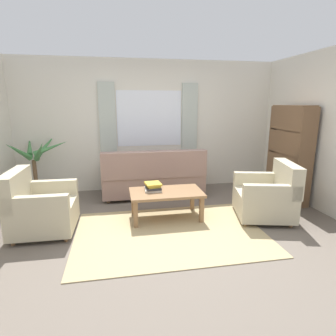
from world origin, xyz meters
TOP-DOWN VIEW (x-y plane):
  - ground_plane at (0.00, 0.00)m, footprint 6.24×6.24m
  - wall_back at (0.00, 2.26)m, footprint 5.32×0.12m
  - window_with_curtains at (0.00, 2.18)m, footprint 1.98×0.07m
  - area_rug at (0.00, 0.00)m, footprint 2.56×1.80m
  - couch at (-0.01, 1.62)m, footprint 1.90×0.82m
  - armchair_left at (-1.76, 0.38)m, footprint 0.83×0.85m
  - armchair_right at (1.59, 0.25)m, footprint 1.00×1.01m
  - coffee_table at (0.04, 0.52)m, footprint 1.10×0.64m
  - book_stack_on_table at (-0.15, 0.60)m, footprint 0.26×0.30m
  - potted_plant at (-2.13, 1.79)m, footprint 1.08×1.11m
  - bookshelf at (2.35, 0.96)m, footprint 0.30×0.94m

SIDE VIEW (x-z plane):
  - ground_plane at x=0.00m, z-range 0.00..0.00m
  - area_rug at x=0.00m, z-range 0.00..0.01m
  - armchair_left at x=-1.76m, z-range -0.09..0.79m
  - armchair_right at x=1.59m, z-range -0.09..0.79m
  - couch at x=-0.01m, z-range -0.09..0.83m
  - coffee_table at x=0.04m, z-range 0.16..0.60m
  - book_stack_on_table at x=-0.15m, z-range 0.44..0.56m
  - potted_plant at x=-2.13m, z-range -0.04..1.16m
  - bookshelf at x=2.35m, z-range 0.03..1.75m
  - wall_back at x=0.00m, z-range 0.00..2.60m
  - window_with_curtains at x=0.00m, z-range 0.75..2.15m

